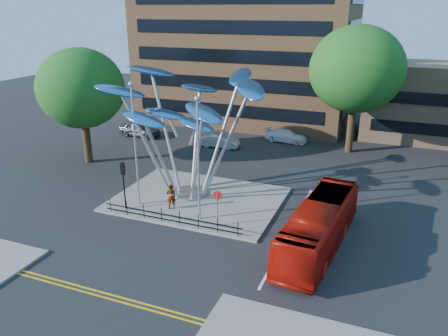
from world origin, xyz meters
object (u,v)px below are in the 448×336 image
at_px(parked_car_right, 286,136).
at_px(tree_right, 357,70).
at_px(red_bus, 319,226).
at_px(tree_left, 81,89).
at_px(parked_car_mid, 220,141).
at_px(pedestrian, 171,197).
at_px(parked_car_left, 140,129).
at_px(traffic_light_island, 123,176).
at_px(street_lamp_left, 135,134).
at_px(no_entry_sign_island, 217,202).
at_px(leaf_sculpture, 187,106).
at_px(street_lamp_right, 198,148).

bearing_deg(parked_car_right, tree_right, -93.74).
bearing_deg(red_bus, tree_right, 96.94).
distance_m(tree_left, parked_car_mid, 14.26).
distance_m(pedestrian, parked_car_left, 19.69).
height_order(pedestrian, parked_car_left, pedestrian).
relative_size(tree_left, traffic_light_island, 3.01).
relative_size(tree_right, red_bus, 1.17).
bearing_deg(pedestrian, parked_car_right, -132.14).
bearing_deg(parked_car_left, traffic_light_island, -145.63).
xyz_separation_m(street_lamp_left, pedestrian, (2.50, 0.19, -4.30)).
bearing_deg(parked_car_mid, pedestrian, -172.77).
relative_size(parked_car_left, parked_car_right, 1.07).
bearing_deg(no_entry_sign_island, street_lamp_left, 171.39).
height_order(tree_right, parked_car_left, tree_right).
xyz_separation_m(leaf_sculpture, no_entry_sign_island, (4.07, -4.16, -5.06)).
bearing_deg(traffic_light_island, tree_left, 140.19).
bearing_deg(traffic_light_island, leaf_sculpture, 54.96).
height_order(tree_right, no_entry_sign_island, tree_right).
bearing_deg(tree_left, parked_car_right, 40.15).
bearing_deg(parked_car_left, leaf_sculpture, -130.33).
bearing_deg(street_lamp_right, parked_car_mid, 107.50).
bearing_deg(red_bus, tree_left, 166.89).
relative_size(street_lamp_left, pedestrian, 4.86).
relative_size(tree_left, street_lamp_right, 1.24).
distance_m(tree_right, red_bus, 20.66).
height_order(no_entry_sign_island, parked_car_right, no_entry_sign_island).
relative_size(tree_left, parked_car_right, 2.30).
distance_m(no_entry_sign_island, parked_car_right, 20.53).
relative_size(tree_right, parked_car_mid, 2.99).
distance_m(street_lamp_left, parked_car_left, 18.96).
bearing_deg(leaf_sculpture, street_lamp_right, -55.09).
height_order(street_lamp_right, traffic_light_island, street_lamp_right).
distance_m(tree_right, pedestrian, 22.00).
distance_m(tree_left, street_lamp_left, 11.60).
xyz_separation_m(red_bus, pedestrian, (-10.50, 1.26, -0.39)).
height_order(red_bus, parked_car_right, red_bus).
bearing_deg(parked_car_right, leaf_sculpture, 172.85).
height_order(street_lamp_right, no_entry_sign_island, street_lamp_right).
distance_m(leaf_sculpture, parked_car_mid, 13.65).
height_order(no_entry_sign_island, pedestrian, no_entry_sign_island).
bearing_deg(tree_left, red_bus, -18.59).
bearing_deg(parked_car_left, street_lamp_left, -142.76).
height_order(no_entry_sign_island, parked_car_mid, no_entry_sign_island).
relative_size(leaf_sculpture, traffic_light_island, 3.71).
height_order(street_lamp_left, traffic_light_island, street_lamp_left).
xyz_separation_m(street_lamp_right, no_entry_sign_island, (1.50, -0.48, -3.28)).
bearing_deg(parked_car_left, no_entry_sign_island, -130.31).
bearing_deg(parked_car_mid, street_lamp_right, -164.50).
distance_m(parked_car_left, parked_car_right, 16.09).
xyz_separation_m(street_lamp_right, parked_car_left, (-14.71, 16.14, -4.28)).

